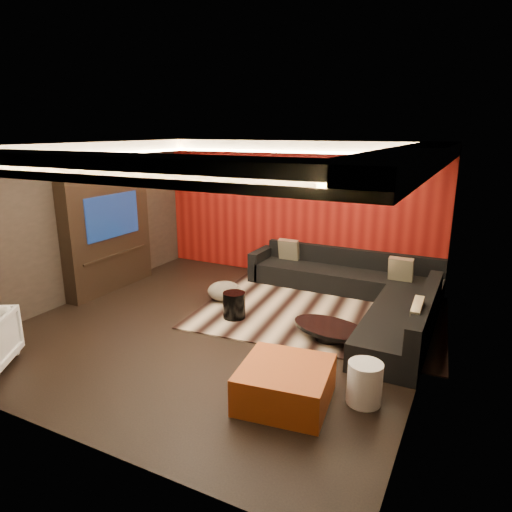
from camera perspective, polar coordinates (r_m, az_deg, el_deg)
The scene contains 25 objects.
floor at distance 7.29m, azimuth -4.29°, elevation -8.91°, with size 6.00×6.00×0.02m, color black.
ceiling at distance 6.64m, azimuth -4.79°, elevation 13.84°, with size 6.00×6.00×0.02m, color silver.
wall_back at distance 9.47m, azimuth 4.98°, elevation 5.76°, with size 6.00×0.02×2.80m, color black.
wall_left at distance 8.75m, azimuth -21.69°, elevation 3.89°, with size 0.02×6.00×2.80m, color black.
wall_right at distance 5.90m, azimuth 21.36°, elevation -1.30°, with size 0.02×6.00×2.80m, color black.
red_feature_wall at distance 9.44m, azimuth 4.89°, elevation 5.72°, with size 5.98×0.05×2.78m, color #6B0C0A.
soffit_back at distance 9.06m, azimuth 4.42°, elevation 13.53°, with size 6.00×0.60×0.22m, color silver.
soffit_front at distance 4.57m, azimuth -23.00°, elevation 10.43°, with size 6.00×0.60×0.22m, color silver.
soffit_left at distance 8.37m, azimuth -21.13°, elevation 12.41°, with size 0.60×4.80×0.22m, color silver.
soffit_right at distance 5.72m, azimuth 19.51°, elevation 11.56°, with size 0.60×4.80×0.22m, color silver.
cove_back at distance 8.75m, azimuth 3.53°, elevation 12.89°, with size 4.80×0.08×0.04m, color #FFD899.
cove_front at distance 4.80m, azimuth -19.80°, elevation 9.85°, with size 4.80×0.08×0.04m, color #FFD899.
cove_left at distance 8.13m, azimuth -19.41°, elevation 11.86°, with size 0.08×4.80×0.04m, color #FFD899.
cove_right at distance 5.78m, azimuth 16.04°, elevation 10.98°, with size 0.08×4.80×0.04m, color #FFD899.
tv_surround at distance 9.09m, azimuth -18.04°, elevation 2.70°, with size 0.30×2.00×2.20m, color black.
tv_screen at distance 8.91m, azimuth -17.49°, elevation 4.80°, with size 0.04×1.30×0.80m, color black.
tv_shelf at distance 9.07m, azimuth -17.10°, elevation 0.15°, with size 0.04×1.60×0.04m, color black.
rug at distance 7.87m, azimuth 8.10°, elevation -6.95°, with size 4.00×3.00×0.02m, color #C2AB8E.
coffee_table at distance 6.88m, azimuth 9.24°, elevation -9.42°, with size 1.18×1.18×0.20m, color black.
drum_stool at distance 7.49m, azimuth -2.75°, elevation -6.15°, with size 0.37×0.37×0.43m, color black.
striped_pouf at distance 8.28m, azimuth -3.98°, elevation -4.37°, with size 0.60×0.60×0.33m, color #BCAB92.
white_side_table at distance 5.47m, azimuth 13.42°, elevation -15.20°, with size 0.39×0.39×0.49m, color white.
orange_ottoman at distance 5.37m, azimuth 3.66°, elevation -15.68°, with size 0.99×0.99×0.44m, color #953B13.
sectional_sofa at distance 8.19m, azimuth 13.09°, elevation -4.40°, with size 3.65×3.50×0.75m.
throw_pillows at distance 8.01m, azimuth 12.87°, elevation -2.15°, with size 3.13×2.83×0.50m.
Camera 1 is at (3.46, -5.66, 3.00)m, focal length 32.00 mm.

